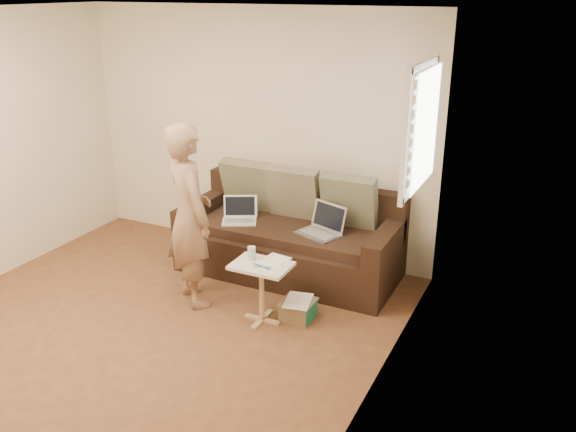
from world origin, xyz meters
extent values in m
plane|color=#583220|center=(0.00, 0.00, 0.00)|extent=(4.50, 4.50, 0.00)
plane|color=white|center=(0.00, 0.00, 2.60)|extent=(4.50, 4.50, 0.00)
plane|color=beige|center=(0.00, 2.25, 1.30)|extent=(4.00, 0.00, 4.00)
plane|color=beige|center=(2.00, 0.00, 1.30)|extent=(0.00, 4.50, 4.50)
imported|color=#835F47|center=(0.08, 0.87, 0.85)|extent=(0.75, 0.70, 1.70)
camera|label=1|loc=(3.06, -3.31, 2.78)|focal=37.82mm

